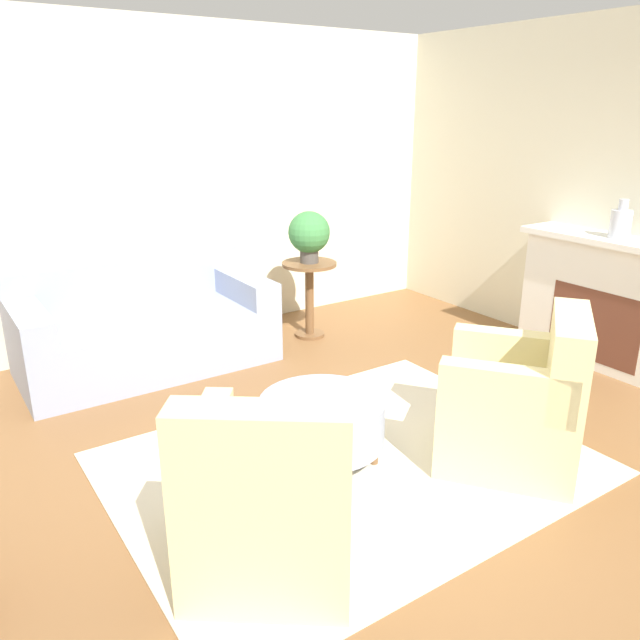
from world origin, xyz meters
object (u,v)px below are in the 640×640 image
object	(u,v)px
armchair_left	(269,502)
side_table	(309,287)
ottoman_table	(322,421)
armchair_right	(519,406)
vase_mantel_near	(621,223)
potted_plant_on_side_table	(309,234)
couch	(145,330)

from	to	relation	value
armchair_left	side_table	world-z (taller)	armchair_left
ottoman_table	side_table	bearing A→B (deg)	58.95
armchair_left	armchair_right	distance (m)	1.71
ottoman_table	vase_mantel_near	bearing A→B (deg)	-1.39
side_table	armchair_left	bearing A→B (deg)	-126.28
ottoman_table	side_table	size ratio (longest dim) A/B	1.06
ottoman_table	side_table	world-z (taller)	side_table
side_table	vase_mantel_near	bearing A→B (deg)	-49.72
armchair_left	side_table	size ratio (longest dim) A/B	1.48
ottoman_table	vase_mantel_near	size ratio (longest dim) A/B	2.49
potted_plant_on_side_table	couch	bearing A→B (deg)	173.38
ottoman_table	vase_mantel_near	world-z (taller)	vase_mantel_near
armchair_left	potted_plant_on_side_table	bearing A→B (deg)	53.72
side_table	armchair_right	bearing A→B (deg)	-93.90
armchair_right	side_table	xyz separation A→B (m)	(0.18, 2.57, 0.10)
side_table	couch	bearing A→B (deg)	173.38
armchair_left	vase_mantel_near	size ratio (longest dim) A/B	3.48
ottoman_table	side_table	distance (m)	2.22
armchair_left	vase_mantel_near	xyz separation A→B (m)	(3.54, 0.61, 0.83)
armchair_left	armchair_right	bearing A→B (deg)	0.00
couch	armchair_right	world-z (taller)	armchair_right
couch	potted_plant_on_side_table	world-z (taller)	potted_plant_on_side_table
vase_mantel_near	ottoman_table	bearing A→B (deg)	178.61
side_table	vase_mantel_near	size ratio (longest dim) A/B	2.35
armchair_right	vase_mantel_near	bearing A→B (deg)	18.44
couch	potted_plant_on_side_table	xyz separation A→B (m)	(1.52, -0.18, 0.67)
couch	ottoman_table	size ratio (longest dim) A/B	2.63
couch	armchair_left	xyz separation A→B (m)	(-0.36, -2.75, 0.06)
vase_mantel_near	potted_plant_on_side_table	world-z (taller)	vase_mantel_near
potted_plant_on_side_table	side_table	bearing A→B (deg)	0.00
armchair_right	vase_mantel_near	distance (m)	2.10
couch	potted_plant_on_side_table	bearing A→B (deg)	-6.62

